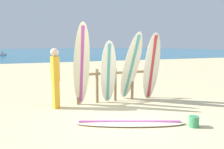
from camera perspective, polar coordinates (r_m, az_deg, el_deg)
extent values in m
plane|color=beige|center=(5.71, 2.58, -11.04)|extent=(120.00, 120.00, 0.00)
cube|color=#196B93|center=(63.02, -18.76, 5.86)|extent=(120.00, 80.00, 0.01)
cylinder|color=olive|center=(6.76, -9.01, -3.36)|extent=(0.09, 0.09, 1.09)
cylinder|color=olive|center=(6.91, -3.95, -3.04)|extent=(0.09, 0.09, 1.09)
cylinder|color=olive|center=(7.11, 0.85, -2.71)|extent=(0.09, 0.09, 1.09)
cylinder|color=olive|center=(7.35, 5.36, -2.38)|extent=(0.09, 0.09, 1.09)
cylinder|color=olive|center=(7.64, 9.56, -2.06)|extent=(0.09, 0.09, 1.09)
cylinder|color=olive|center=(7.05, 0.86, 0.44)|extent=(2.58, 0.08, 0.08)
ellipsoid|color=beige|center=(6.40, -8.01, 2.34)|extent=(0.49, 0.71, 2.48)
cube|color=#A53F8C|center=(6.40, -8.01, 2.34)|extent=(0.10, 0.66, 2.29)
ellipsoid|color=white|center=(6.64, -0.99, 0.44)|extent=(0.60, 0.72, 1.98)
cube|color=teal|center=(6.64, -0.99, 0.44)|extent=(0.21, 0.61, 1.83)
ellipsoid|color=silver|center=(6.97, 5.01, 1.86)|extent=(0.60, 1.12, 2.24)
cube|color=teal|center=(6.97, 5.01, 1.86)|extent=(0.15, 1.02, 2.07)
ellipsoid|color=silver|center=(7.15, 10.40, 1.89)|extent=(0.59, 0.68, 2.24)
cube|color=#B73338|center=(7.15, 10.40, 1.89)|extent=(0.17, 0.59, 2.06)
ellipsoid|color=beige|center=(5.22, 4.72, -12.54)|extent=(2.61, 1.40, 0.07)
cube|color=#A53F8C|center=(5.22, 4.72, -12.54)|extent=(2.27, 0.93, 0.08)
cube|color=gold|center=(6.55, -14.52, -5.08)|extent=(0.20, 0.26, 0.82)
cube|color=gold|center=(6.42, -14.76, 1.53)|extent=(0.23, 0.31, 0.69)
sphere|color=beige|center=(6.39, -14.91, 5.68)|extent=(0.24, 0.24, 0.24)
cube|color=silver|center=(40.47, -27.34, 4.71)|extent=(1.73, 2.53, 0.35)
cube|color=silver|center=(40.46, -27.37, 5.21)|extent=(0.90, 1.03, 0.36)
cylinder|color=#388C59|center=(5.35, 20.76, -11.52)|extent=(0.22, 0.22, 0.25)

